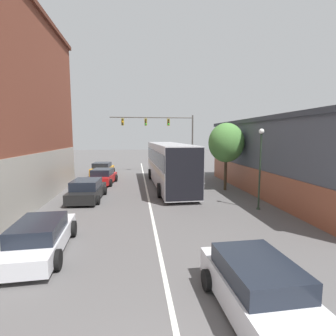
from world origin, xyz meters
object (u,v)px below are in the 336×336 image
at_px(street_lamp, 260,165).
at_px(street_tree_near, 226,143).
at_px(parked_car_left_distant, 41,237).
at_px(hatchback_foreground, 261,293).
at_px(parked_car_left_far, 103,177).
at_px(parked_car_left_near, 87,190).
at_px(bus, 169,163).
at_px(parked_car_left_mid, 102,169).
at_px(traffic_signal_gantry, 165,129).

bearing_deg(street_lamp, street_tree_near, 90.78).
xyz_separation_m(parked_car_left_distant, street_tree_near, (10.31, 9.96, 3.07)).
relative_size(hatchback_foreground, street_tree_near, 0.85).
bearing_deg(parked_car_left_distant, hatchback_foreground, -127.19).
bearing_deg(parked_car_left_far, parked_car_left_near, -176.73).
bearing_deg(hatchback_foreground, street_tree_near, -18.12).
distance_m(bus, parked_car_left_mid, 9.35).
relative_size(parked_car_left_near, parked_car_left_mid, 1.09).
xyz_separation_m(parked_car_left_far, street_lamp, (9.87, -9.28, 1.90)).
distance_m(bus, traffic_signal_gantry, 9.63).
bearing_deg(parked_car_left_far, hatchback_foreground, -155.88).
relative_size(bus, street_lamp, 2.76).
height_order(street_lamp, street_tree_near, street_tree_near).
distance_m(hatchback_foreground, street_lamp, 9.81).
height_order(parked_car_left_far, parked_car_left_distant, parked_car_left_far).
xyz_separation_m(hatchback_foreground, street_tree_near, (4.10, 14.15, 3.04)).
height_order(hatchback_foreground, parked_car_left_far, parked_car_left_far).
distance_m(parked_car_left_near, parked_car_left_far, 5.75).
xyz_separation_m(hatchback_foreground, street_lamp, (4.17, 8.67, 1.91)).
xyz_separation_m(parked_car_left_distant, traffic_signal_gantry, (6.87, 21.15, 4.38)).
bearing_deg(street_lamp, parked_car_left_near, 160.84).
bearing_deg(parked_car_left_near, parked_car_left_distant, -178.86).
relative_size(parked_car_left_mid, traffic_signal_gantry, 0.43).
xyz_separation_m(parked_car_left_far, traffic_signal_gantry, (6.36, 7.38, 4.34)).
bearing_deg(street_lamp, bus, 119.47).
bearing_deg(parked_car_left_mid, street_tree_near, -124.97).
bearing_deg(street_lamp, parked_car_left_mid, 126.26).
relative_size(parked_car_left_distant, street_tree_near, 0.90).
xyz_separation_m(parked_car_left_near, parked_car_left_mid, (-0.33, 10.81, 0.04)).
bearing_deg(parked_car_left_distant, street_lamp, -69.85).
bearing_deg(parked_car_left_near, parked_car_left_far, -0.76).
bearing_deg(parked_car_left_distant, parked_car_left_mid, -2.78).
relative_size(parked_car_left_mid, street_tree_near, 0.80).
distance_m(parked_car_left_distant, traffic_signal_gantry, 22.66).
xyz_separation_m(hatchback_foreground, traffic_signal_gantry, (0.66, 25.34, 4.35)).
bearing_deg(traffic_signal_gantry, parked_car_left_far, -130.73).
bearing_deg(street_lamp, parked_car_left_distant, -156.64).
bearing_deg(parked_car_left_distant, street_tree_near, -49.18).
bearing_deg(hatchback_foreground, parked_car_left_distant, 54.04).
distance_m(parked_car_left_mid, parked_car_left_distant, 18.84).
relative_size(street_lamp, street_tree_near, 0.89).
bearing_deg(street_lamp, hatchback_foreground, -115.69).
bearing_deg(bus, parked_car_left_distant, 151.38).
distance_m(parked_car_left_far, parked_car_left_distant, 13.78).
distance_m(hatchback_foreground, street_tree_near, 15.04).
bearing_deg(parked_car_left_mid, street_lamp, -138.38).
distance_m(bus, hatchback_foreground, 16.27).
distance_m(hatchback_foreground, traffic_signal_gantry, 25.71).
distance_m(bus, street_tree_near, 4.96).
height_order(bus, parked_car_left_mid, bus).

